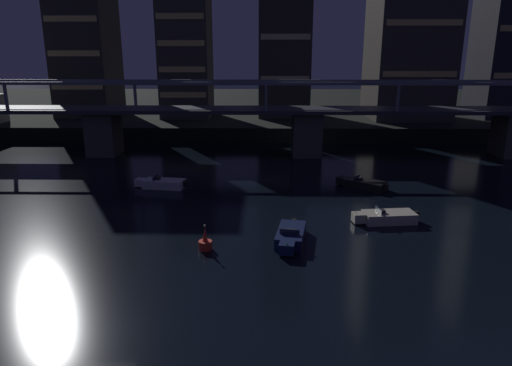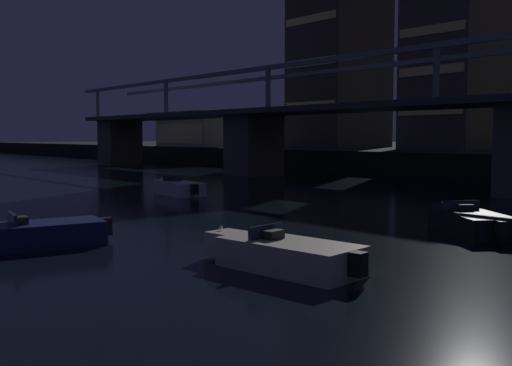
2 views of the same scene
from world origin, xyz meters
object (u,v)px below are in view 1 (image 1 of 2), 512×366
(river_bridge, at_px, (204,122))
(channel_buoy, at_px, (205,243))
(tower_west_low, at_px, (85,36))
(tower_west_tall, at_px, (186,55))
(speedboat_near_left, at_px, (386,217))
(speedboat_mid_left, at_px, (363,184))
(tower_central, at_px, (284,17))
(speedboat_near_right, at_px, (162,183))
(tower_east_tall, at_px, (413,0))
(speedboat_mid_center, at_px, (290,236))

(river_bridge, distance_m, channel_buoy, 30.36)
(tower_west_low, xyz_separation_m, tower_west_tall, (17.42, -1.45, -3.10))
(river_bridge, bearing_deg, speedboat_near_left, -55.19)
(tower_west_tall, distance_m, speedboat_near_left, 52.77)
(tower_west_low, bearing_deg, speedboat_mid_left, -43.54)
(river_bridge, distance_m, tower_central, 29.63)
(speedboat_mid_left, bearing_deg, tower_central, 99.19)
(tower_west_low, relative_size, speedboat_near_right, 5.14)
(tower_west_tall, bearing_deg, speedboat_near_left, -63.84)
(tower_west_low, relative_size, speedboat_near_left, 5.14)
(tower_central, height_order, channel_buoy, tower_central)
(tower_central, relative_size, speedboat_near_right, 6.36)
(speedboat_mid_left, relative_size, channel_buoy, 2.70)
(speedboat_mid_left, bearing_deg, channel_buoy, -132.34)
(tower_east_tall, bearing_deg, tower_central, 171.91)
(river_bridge, distance_m, tower_west_low, 34.48)
(speedboat_near_left, bearing_deg, speedboat_mid_center, -152.42)
(tower_west_low, distance_m, speedboat_mid_left, 57.47)
(tower_east_tall, bearing_deg, tower_west_low, 177.33)
(tower_central, bearing_deg, tower_east_tall, -8.09)
(speedboat_mid_center, bearing_deg, speedboat_mid_left, 59.92)
(tower_east_tall, xyz_separation_m, speedboat_mid_center, (-21.87, -49.01, -20.57))
(speedboat_mid_left, bearing_deg, tower_west_tall, 121.79)
(tower_east_tall, height_order, speedboat_mid_left, tower_east_tall)
(speedboat_mid_center, bearing_deg, tower_central, 88.36)
(tower_west_low, height_order, speedboat_mid_center, tower_west_low)
(river_bridge, height_order, tower_central, tower_central)
(river_bridge, relative_size, tower_west_tall, 4.06)
(tower_east_tall, relative_size, speedboat_near_left, 7.24)
(river_bridge, distance_m, speedboat_mid_center, 30.26)
(tower_central, xyz_separation_m, speedboat_near_left, (6.11, -47.94, -18.27))
(river_bridge, bearing_deg, tower_west_tall, 104.54)
(speedboat_mid_left, bearing_deg, tower_west_low, 136.46)
(river_bridge, height_order, tower_west_tall, tower_west_tall)
(tower_east_tall, bearing_deg, speedboat_mid_left, -111.63)
(tower_central, distance_m, speedboat_mid_center, 55.05)
(tower_east_tall, distance_m, speedboat_near_right, 53.29)
(tower_central, bearing_deg, speedboat_near_left, -82.73)
(river_bridge, bearing_deg, tower_east_tall, 33.22)
(tower_east_tall, height_order, channel_buoy, tower_east_tall)
(tower_west_tall, relative_size, speedboat_near_right, 3.96)
(tower_central, distance_m, tower_east_tall, 20.72)
(tower_west_low, relative_size, tower_west_tall, 1.30)
(tower_central, distance_m, speedboat_near_left, 51.66)
(tower_west_low, xyz_separation_m, tower_east_tall, (54.34, -2.53, 5.48))
(speedboat_mid_left, bearing_deg, speedboat_mid_center, -120.08)
(river_bridge, distance_m, speedboat_near_left, 30.11)
(speedboat_mid_left, bearing_deg, speedboat_near_left, -90.78)
(speedboat_mid_left, height_order, speedboat_mid_center, same)
(speedboat_mid_left, distance_m, channel_buoy, 19.96)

